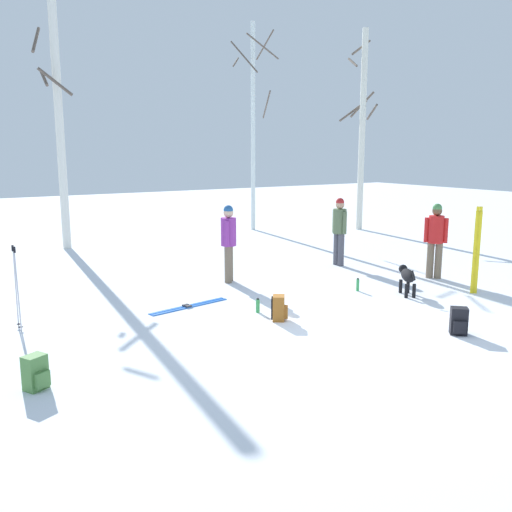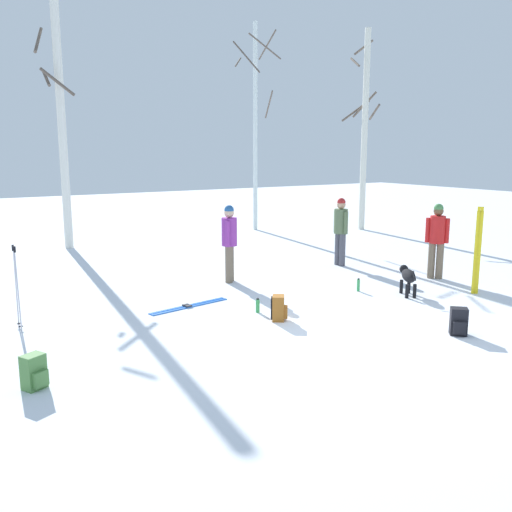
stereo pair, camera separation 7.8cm
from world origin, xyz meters
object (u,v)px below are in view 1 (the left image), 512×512
at_px(ski_poles_0, 17,285).
at_px(birch_tree_1, 59,122).
at_px(ski_pair_planted_0, 476,251).
at_px(backpack_2, 36,373).
at_px(person_1, 339,227).
at_px(water_bottle_0, 358,285).
at_px(backpack_0, 279,308).
at_px(person_2, 229,238).
at_px(backpack_1, 459,321).
at_px(birch_tree_3, 362,128).
at_px(person_0, 436,236).
at_px(birch_tree_2, 253,122).
at_px(water_bottle_1, 258,306).
at_px(ski_pair_lying_0, 189,306).
at_px(dog, 407,276).

relative_size(ski_poles_0, birch_tree_1, 0.20).
distance_m(ski_pair_planted_0, birch_tree_1, 11.76).
bearing_deg(backpack_2, birch_tree_1, 74.22).
height_order(person_1, water_bottle_0, person_1).
xyz_separation_m(backpack_0, water_bottle_0, (2.55, 0.81, -0.08)).
xyz_separation_m(person_2, ski_poles_0, (-4.57, -1.11, -0.23)).
bearing_deg(ski_poles_0, person_1, 8.81).
height_order(person_1, backpack_1, person_1).
bearing_deg(birch_tree_3, backpack_2, -147.01).
distance_m(person_0, birch_tree_2, 9.36).
xyz_separation_m(water_bottle_1, birch_tree_2, (5.55, 9.06, 3.73)).
bearing_deg(ski_pair_lying_0, person_1, 16.62).
relative_size(ski_poles_0, birch_tree_2, 0.19).
height_order(person_2, water_bottle_0, person_2).
bearing_deg(ski_pair_planted_0, water_bottle_0, 143.23).
bearing_deg(backpack_0, ski_pair_planted_0, -7.76).
xyz_separation_m(dog, backpack_2, (-7.32, -0.80, -0.17)).
height_order(person_1, backpack_0, person_1).
xyz_separation_m(ski_poles_0, backpack_2, (-0.25, -2.59, -0.53)).
distance_m(person_0, dog, 1.91).
distance_m(backpack_1, water_bottle_0, 3.00).
bearing_deg(dog, backpack_2, -173.80).
bearing_deg(birch_tree_2, ski_pair_lying_0, -128.67).
bearing_deg(birch_tree_2, person_2, -125.71).
relative_size(person_0, dog, 2.14).
height_order(water_bottle_0, birch_tree_3, birch_tree_3).
bearing_deg(birch_tree_2, birch_tree_1, -176.77).
distance_m(backpack_2, birch_tree_3, 15.88).
xyz_separation_m(ski_pair_planted_0, ski_poles_0, (-8.33, 2.45, -0.14)).
height_order(water_bottle_1, birch_tree_2, birch_tree_2).
relative_size(dog, ski_pair_lying_0, 0.47).
bearing_deg(dog, person_1, 75.77).
relative_size(dog, backpack_2, 1.82).
bearing_deg(dog, water_bottle_1, 170.44).
bearing_deg(backpack_1, water_bottle_1, 127.03).
relative_size(person_1, person_2, 1.00).
bearing_deg(backpack_1, ski_poles_0, 145.92).
relative_size(backpack_1, birch_tree_2, 0.06).
bearing_deg(person_1, person_0, -68.64).
bearing_deg(birch_tree_2, birch_tree_3, -30.25).
relative_size(person_1, ski_pair_lying_0, 1.02).
relative_size(person_0, ski_pair_lying_0, 1.02).
bearing_deg(backpack_2, birch_tree_2, 47.19).
bearing_deg(water_bottle_0, person_2, 130.93).
bearing_deg(water_bottle_1, backpack_0, -84.38).
distance_m(person_0, ski_poles_0, 8.80).
bearing_deg(ski_pair_lying_0, backpack_1, -51.64).
bearing_deg(water_bottle_0, dog, -50.03).
bearing_deg(ski_pair_planted_0, backpack_2, -179.06).
bearing_deg(water_bottle_1, person_0, 2.14).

